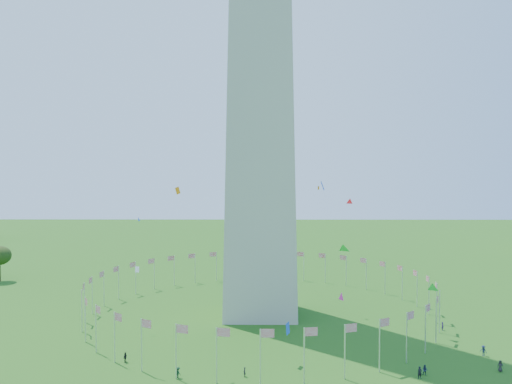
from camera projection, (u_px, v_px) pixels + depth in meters
flag_ring at (260, 295)px, 118.29m from camera, size 80.24×80.24×9.00m
kites_aloft at (352, 264)px, 89.12m from camera, size 128.08×81.36×33.67m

